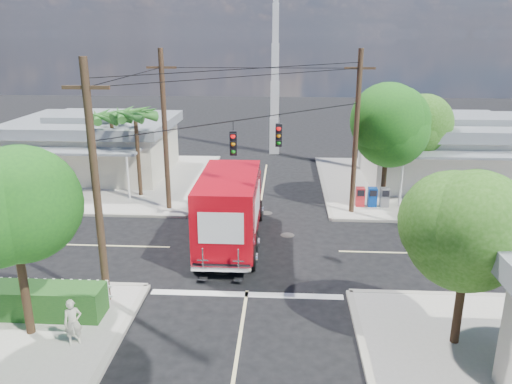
{
  "coord_description": "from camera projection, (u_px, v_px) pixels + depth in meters",
  "views": [
    {
      "loc": [
        1.38,
        -21.54,
        9.68
      ],
      "look_at": [
        0.0,
        2.0,
        2.2
      ],
      "focal_mm": 35.0,
      "sensor_mm": 36.0,
      "label": 1
    }
  ],
  "objects": [
    {
      "name": "palm_nw_front",
      "position": [
        135.0,
        116.0,
        29.53
      ],
      "size": [
        3.01,
        3.08,
        5.59
      ],
      "color": "#422D1C",
      "rests_on": "sidewalk_nw"
    },
    {
      "name": "parked_car",
      "position": [
        498.0,
        220.0,
        24.88
      ],
      "size": [
        5.95,
        3.03,
        1.61
      ],
      "primitive_type": "imported",
      "rotation": [
        0.0,
        0.0,
        1.51
      ],
      "color": "silver",
      "rests_on": "ground"
    },
    {
      "name": "vending_boxes",
      "position": [
        372.0,
        197.0,
        28.83
      ],
      "size": [
        1.9,
        0.5,
        1.1
      ],
      "color": "red",
      "rests_on": "sidewalk_ne"
    },
    {
      "name": "building_nw",
      "position": [
        96.0,
        144.0,
        35.36
      ],
      "size": [
        10.8,
        10.2,
        4.3
      ],
      "color": "beige",
      "rests_on": "sidewalk_nw"
    },
    {
      "name": "delivery_truck",
      "position": [
        231.0,
        207.0,
        23.65
      ],
      "size": [
        2.72,
        8.37,
        3.6
      ],
      "color": "black",
      "rests_on": "ground"
    },
    {
      "name": "building_ne",
      "position": [
        450.0,
        149.0,
        33.49
      ],
      "size": [
        11.8,
        10.2,
        4.5
      ],
      "color": "white",
      "rests_on": "sidewalk_ne"
    },
    {
      "name": "hedge_sw",
      "position": [
        17.0,
        300.0,
        17.65
      ],
      "size": [
        6.2,
        1.2,
        1.1
      ],
      "primitive_type": "cube",
      "color": "#1C4A1A",
      "rests_on": "sidewalk_sw"
    },
    {
      "name": "sidewalk_nw",
      "position": [
        107.0,
        180.0,
        34.44
      ],
      "size": [
        14.12,
        14.12,
        0.14
      ],
      "color": "#A5A095",
      "rests_on": "ground"
    },
    {
      "name": "pedestrian",
      "position": [
        73.0,
        322.0,
        15.88
      ],
      "size": [
        0.67,
        0.59,
        1.55
      ],
      "primitive_type": "imported",
      "rotation": [
        0.0,
        0.0,
        0.46
      ],
      "color": "beige",
      "rests_on": "sidewalk_sw"
    },
    {
      "name": "tree_se",
      "position": [
        470.0,
        230.0,
        15.0
      ],
      "size": [
        3.67,
        3.54,
        5.62
      ],
      "color": "#422D1C",
      "rests_on": "sidewalk_se"
    },
    {
      "name": "radio_tower",
      "position": [
        275.0,
        86.0,
        40.8
      ],
      "size": [
        0.8,
        0.8,
        17.0
      ],
      "color": "silver",
      "rests_on": "ground"
    },
    {
      "name": "ground",
      "position": [
        254.0,
        249.0,
        23.5
      ],
      "size": [
        120.0,
        120.0,
        0.0
      ],
      "primitive_type": "plane",
      "color": "black",
      "rests_on": "ground"
    },
    {
      "name": "tree_ne_back",
      "position": [
        424.0,
        129.0,
        30.21
      ],
      "size": [
        3.77,
        3.66,
        5.82
      ],
      "color": "#422D1C",
      "rests_on": "sidewalk_ne"
    },
    {
      "name": "tree_ne_front",
      "position": [
        388.0,
        125.0,
        28.09
      ],
      "size": [
        4.21,
        4.14,
        6.66
      ],
      "color": "#422D1C",
      "rests_on": "sidewalk_ne"
    },
    {
      "name": "sidewalk_ne",
      "position": [
        427.0,
        185.0,
        33.23
      ],
      "size": [
        14.12,
        14.12,
        0.14
      ],
      "color": "#A5A095",
      "rests_on": "ground"
    },
    {
      "name": "road_markings",
      "position": [
        251.0,
        263.0,
        22.1
      ],
      "size": [
        32.0,
        32.0,
        0.01
      ],
      "color": "beige",
      "rests_on": "ground"
    },
    {
      "name": "picket_fence",
      "position": [
        33.0,
        289.0,
        18.4
      ],
      "size": [
        5.94,
        0.06,
        1.0
      ],
      "color": "silver",
      "rests_on": "sidewalk_sw"
    },
    {
      "name": "utility_poles",
      "position": [
        222.0,
        144.0,
        23.7
      ],
      "size": [
        12.0,
        10.68,
        9.0
      ],
      "color": "#473321",
      "rests_on": "ground"
    },
    {
      "name": "tree_sw_front",
      "position": [
        12.0,
        215.0,
        15.41
      ],
      "size": [
        3.88,
        3.78,
        6.03
      ],
      "color": "#422D1C",
      "rests_on": "sidewalk_sw"
    },
    {
      "name": "palm_nw_back",
      "position": [
        111.0,
        118.0,
        31.19
      ],
      "size": [
        3.01,
        3.08,
        5.19
      ],
      "color": "#422D1C",
      "rests_on": "sidewalk_nw"
    }
  ]
}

